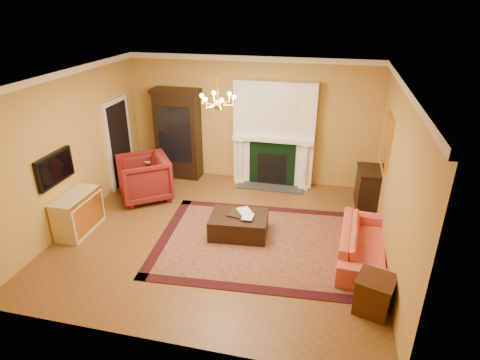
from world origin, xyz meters
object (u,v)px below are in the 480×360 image
(china_cabinet, at_px, (178,136))
(end_table, at_px, (374,295))
(wingback_armchair, at_px, (144,176))
(coral_sofa, at_px, (364,239))
(commode, at_px, (78,213))
(console_table, at_px, (367,189))
(pedestal_table, at_px, (153,171))
(leather_ottoman, at_px, (239,225))

(china_cabinet, relative_size, end_table, 3.86)
(wingback_armchair, xyz_separation_m, coral_sofa, (4.71, -1.27, -0.16))
(commode, relative_size, console_table, 1.21)
(china_cabinet, xyz_separation_m, pedestal_table, (-0.39, -0.79, -0.65))
(pedestal_table, bearing_deg, console_table, 1.45)
(wingback_armchair, relative_size, end_table, 1.98)
(wingback_armchair, bearing_deg, end_table, 26.05)
(pedestal_table, bearing_deg, leather_ottoman, -33.07)
(wingback_armchair, relative_size, pedestal_table, 1.54)
(china_cabinet, xyz_separation_m, end_table, (4.49, -3.98, -0.79))
(commode, distance_m, console_table, 5.97)
(console_table, bearing_deg, end_table, -93.87)
(commode, bearing_deg, pedestal_table, 74.45)
(coral_sofa, relative_size, console_table, 2.32)
(china_cabinet, height_order, wingback_armchair, china_cabinet)
(wingback_armchair, distance_m, pedestal_table, 0.62)
(china_cabinet, bearing_deg, console_table, -7.75)
(commode, xyz_separation_m, end_table, (5.45, -1.00, -0.11))
(pedestal_table, distance_m, coral_sofa, 5.13)
(coral_sofa, xyz_separation_m, console_table, (0.15, 1.99, 0.04))
(end_table, distance_m, leather_ottoman, 2.85)
(console_table, xyz_separation_m, leather_ottoman, (-2.44, -1.75, -0.21))
(china_cabinet, distance_m, pedestal_table, 1.10)
(pedestal_table, relative_size, console_table, 0.83)
(coral_sofa, height_order, end_table, coral_sofa)
(pedestal_table, relative_size, commode, 0.69)
(china_cabinet, height_order, coral_sofa, china_cabinet)
(wingback_armchair, xyz_separation_m, commode, (-0.64, -1.59, -0.16))
(end_table, height_order, leather_ottoman, end_table)
(commode, height_order, end_table, commode)
(wingback_armchair, relative_size, commode, 1.06)
(china_cabinet, distance_m, leather_ottoman, 3.32)
(china_cabinet, height_order, leather_ottoman, china_cabinet)
(pedestal_table, bearing_deg, end_table, -33.15)
(commode, relative_size, coral_sofa, 0.52)
(china_cabinet, xyz_separation_m, wingback_armchair, (-0.32, -1.39, -0.52))
(commode, relative_size, leather_ottoman, 0.96)
(coral_sofa, bearing_deg, china_cabinet, 62.88)
(pedestal_table, height_order, console_table, console_table)
(pedestal_table, distance_m, end_table, 5.83)
(china_cabinet, distance_m, end_table, 6.05)
(wingback_armchair, height_order, end_table, wingback_armchair)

